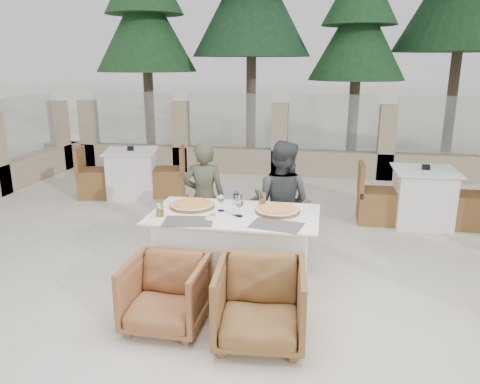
% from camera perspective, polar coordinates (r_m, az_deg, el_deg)
% --- Properties ---
extents(ground, '(80.00, 80.00, 0.00)m').
position_cam_1_polar(ground, '(4.85, -1.04, -10.95)').
color(ground, beige).
rests_on(ground, ground).
extents(sand_patch, '(30.00, 16.00, 0.01)m').
position_cam_1_polar(sand_patch, '(18.39, 7.67, 8.76)').
color(sand_patch, '#ECE4C1').
rests_on(sand_patch, ground).
extents(perimeter_wall_far, '(10.00, 0.34, 1.60)m').
position_cam_1_polar(perimeter_wall_far, '(9.19, 4.88, 7.02)').
color(perimeter_wall_far, tan).
rests_on(perimeter_wall_far, ground).
extents(pine_far_left, '(2.42, 2.42, 5.50)m').
position_cam_1_polar(pine_far_left, '(12.08, -11.42, 18.11)').
color(pine_far_left, '#214E25').
rests_on(pine_far_left, ground).
extents(pine_mid_left, '(2.86, 2.86, 6.50)m').
position_cam_1_polar(pine_mid_left, '(11.94, 1.42, 20.84)').
color(pine_mid_left, '#1D4525').
rests_on(pine_mid_left, ground).
extents(pine_centre, '(2.20, 2.20, 5.00)m').
position_cam_1_polar(pine_centre, '(11.47, 14.14, 16.85)').
color(pine_centre, '#214D25').
rests_on(pine_centre, ground).
extents(pine_mid_right, '(2.99, 2.99, 6.80)m').
position_cam_1_polar(pine_mid_right, '(12.46, 25.55, 19.89)').
color(pine_mid_right, '#1A3F1F').
rests_on(pine_mid_right, ground).
extents(dining_table, '(1.60, 0.90, 0.77)m').
position_cam_1_polar(dining_table, '(4.60, -0.68, -7.19)').
color(dining_table, white).
rests_on(dining_table, ground).
extents(placemat_near_left, '(0.48, 0.36, 0.00)m').
position_cam_1_polar(placemat_near_left, '(4.27, -6.31, -3.56)').
color(placemat_near_left, '#545048').
rests_on(placemat_near_left, dining_table).
extents(placemat_near_right, '(0.50, 0.38, 0.00)m').
position_cam_1_polar(placemat_near_right, '(4.15, 4.47, -4.06)').
color(placemat_near_right, '#5B554E').
rests_on(placemat_near_right, dining_table).
extents(pizza_left, '(0.54, 0.54, 0.06)m').
position_cam_1_polar(pizza_left, '(4.67, -5.86, -1.52)').
color(pizza_left, '#F85621').
rests_on(pizza_left, dining_table).
extents(pizza_right, '(0.55, 0.55, 0.06)m').
position_cam_1_polar(pizza_right, '(4.50, 4.58, -2.17)').
color(pizza_right, orange).
rests_on(pizza_right, dining_table).
extents(water_bottle, '(0.08, 0.08, 0.24)m').
position_cam_1_polar(water_bottle, '(4.38, -0.44, -1.31)').
color(water_bottle, silver).
rests_on(water_bottle, dining_table).
extents(wine_glass_centre, '(0.09, 0.09, 0.18)m').
position_cam_1_polar(wine_glass_centre, '(4.51, -2.32, -1.21)').
color(wine_glass_centre, white).
rests_on(wine_glass_centre, dining_table).
extents(wine_glass_near, '(0.08, 0.08, 0.18)m').
position_cam_1_polar(wine_glass_near, '(4.35, -0.08, -1.85)').
color(wine_glass_near, white).
rests_on(wine_glass_near, dining_table).
extents(beer_glass_left, '(0.08, 0.08, 0.14)m').
position_cam_1_polar(beer_glass_left, '(4.43, -9.73, -2.05)').
color(beer_glass_left, orange).
rests_on(beer_glass_left, dining_table).
extents(beer_glass_right, '(0.09, 0.09, 0.14)m').
position_cam_1_polar(beer_glass_right, '(4.69, 2.76, -0.86)').
color(beer_glass_right, gold).
rests_on(beer_glass_right, dining_table).
extents(olive_dish, '(0.11, 0.11, 0.04)m').
position_cam_1_polar(olive_dish, '(4.32, -3.34, -2.99)').
color(olive_dish, white).
rests_on(olive_dish, dining_table).
extents(armchair_far_left, '(0.82, 0.84, 0.64)m').
position_cam_1_polar(armchair_far_left, '(5.42, -3.28, -4.32)').
color(armchair_far_left, brown).
rests_on(armchair_far_left, ground).
extents(armchair_far_right, '(0.83, 0.85, 0.62)m').
position_cam_1_polar(armchair_far_right, '(5.50, 4.14, -4.18)').
color(armchair_far_right, brown).
rests_on(armchair_far_right, ground).
extents(armchair_near_left, '(0.65, 0.67, 0.60)m').
position_cam_1_polar(armchair_near_left, '(4.04, -9.04, -12.17)').
color(armchair_near_left, '#945B35').
rests_on(armchair_near_left, ground).
extents(armchair_near_right, '(0.75, 0.77, 0.65)m').
position_cam_1_polar(armchair_near_right, '(3.79, 2.46, -13.45)').
color(armchair_near_right, brown).
rests_on(armchair_near_right, ground).
extents(diner_left, '(0.52, 0.39, 1.32)m').
position_cam_1_polar(diner_left, '(5.36, -4.38, -0.77)').
color(diner_left, '#484A36').
rests_on(diner_left, ground).
extents(diner_right, '(0.79, 0.69, 1.37)m').
position_cam_1_polar(diner_right, '(5.13, 5.06, -1.25)').
color(diner_right, '#3D4043').
rests_on(diner_right, ground).
extents(bg_table_a, '(1.79, 1.18, 0.77)m').
position_cam_1_polar(bg_table_a, '(7.92, -13.01, 2.21)').
color(bg_table_a, white).
rests_on(bg_table_a, ground).
extents(bg_table_b, '(1.65, 0.83, 0.77)m').
position_cam_1_polar(bg_table_b, '(6.83, 21.37, -0.59)').
color(bg_table_b, white).
rests_on(bg_table_b, ground).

